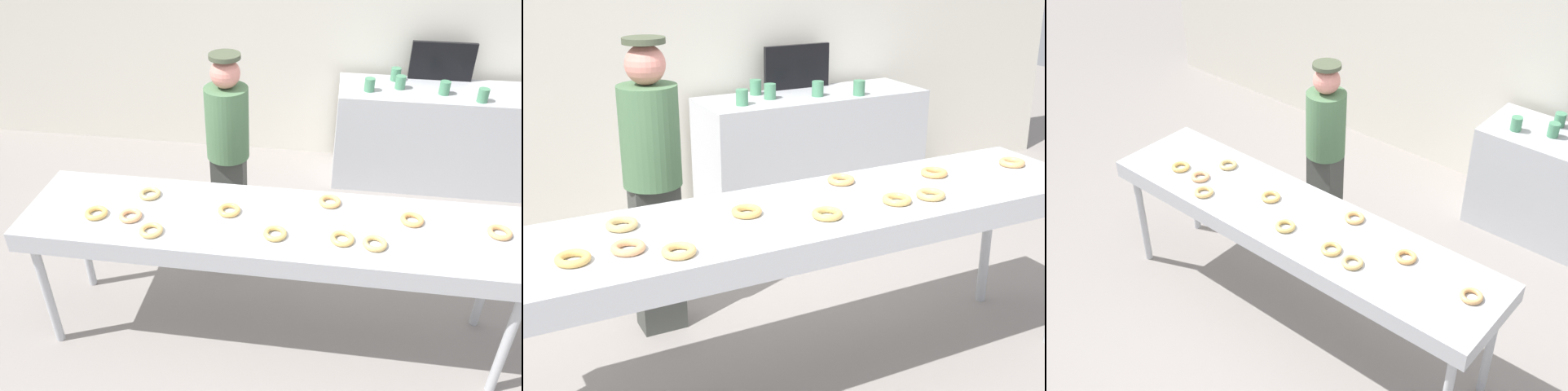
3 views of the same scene
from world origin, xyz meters
TOP-DOWN VIEW (x-y plane):
  - ground_plane at (0.00, 0.00)m, footprint 16.00×16.00m
  - back_wall at (0.00, 2.57)m, footprint 8.00×0.12m
  - fryer_conveyor at (0.00, 0.00)m, footprint 2.92×0.69m
  - glazed_donut_0 at (1.27, 0.05)m, footprint 0.16×0.16m
  - glazed_donut_1 at (0.80, 0.10)m, footprint 0.18×0.18m
  - glazed_donut_2 at (0.58, -0.15)m, footprint 0.15×0.15m
  - glazed_donut_3 at (-1.02, -0.10)m, footprint 0.16×0.16m
  - glazed_donut_4 at (-0.78, 0.14)m, footprint 0.18×0.18m
  - glazed_donut_5 at (-0.65, -0.21)m, footprint 0.16×0.16m
  - glazed_donut_6 at (0.40, -0.13)m, footprint 0.18×0.18m
  - glazed_donut_7 at (0.04, -0.14)m, footprint 0.18×0.18m
  - glazed_donut_8 at (0.32, 0.22)m, footprint 0.19×0.19m
  - glazed_donut_9 at (-0.81, -0.09)m, footprint 0.19×0.19m
  - glazed_donut_10 at (-0.26, 0.04)m, footprint 0.17×0.17m
  - worker_baker at (-0.43, 0.86)m, footprint 0.31×0.31m
  - prep_counter at (1.23, 2.12)m, footprint 1.79×0.61m
  - paper_cup_0 at (1.23, 2.04)m, footprint 0.09×0.09m
  - paper_cup_1 at (0.60, 2.02)m, footprint 0.09×0.09m
  - paper_cup_2 at (0.87, 2.11)m, footprint 0.09×0.09m
  - paper_cup_3 at (0.84, 2.30)m, footprint 0.09×0.09m
  - paper_cup_4 at (1.53, 1.92)m, footprint 0.09×0.09m
  - menu_display at (1.23, 2.38)m, footprint 0.56×0.04m

SIDE VIEW (x-z plane):
  - ground_plane at x=0.00m, z-range 0.00..0.00m
  - prep_counter at x=1.23m, z-range 0.00..0.92m
  - fryer_conveyor at x=0.00m, z-range 0.39..1.32m
  - worker_baker at x=-0.43m, z-range 0.08..1.67m
  - glazed_donut_0 at x=1.27m, z-range 0.92..0.95m
  - glazed_donut_1 at x=0.80m, z-range 0.92..0.95m
  - glazed_donut_2 at x=0.58m, z-range 0.92..0.95m
  - glazed_donut_3 at x=-1.02m, z-range 0.92..0.95m
  - glazed_donut_4 at x=-0.78m, z-range 0.92..0.95m
  - glazed_donut_5 at x=-0.65m, z-range 0.92..0.95m
  - glazed_donut_6 at x=0.40m, z-range 0.92..0.95m
  - glazed_donut_7 at x=0.04m, z-range 0.92..0.95m
  - glazed_donut_8 at x=0.32m, z-range 0.92..0.95m
  - glazed_donut_9 at x=-0.81m, z-range 0.92..0.95m
  - glazed_donut_10 at x=-0.26m, z-range 0.92..0.95m
  - paper_cup_0 at x=1.23m, z-range 0.92..1.03m
  - paper_cup_1 at x=0.60m, z-range 0.92..1.03m
  - paper_cup_2 at x=0.87m, z-range 0.92..1.03m
  - paper_cup_3 at x=0.84m, z-range 0.92..1.03m
  - paper_cup_4 at x=1.53m, z-range 0.92..1.03m
  - menu_display at x=1.23m, z-range 0.92..1.26m
  - back_wall at x=0.00m, z-range 0.00..3.22m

